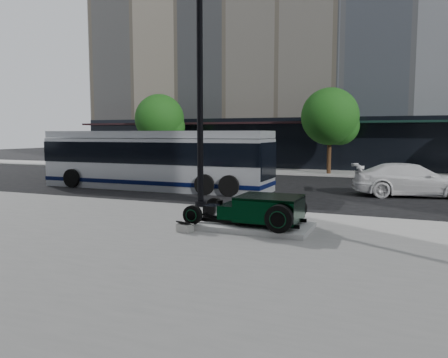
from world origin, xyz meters
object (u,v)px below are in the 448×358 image
at_px(hot_rod, 262,209).
at_px(transit_bus, 155,159).
at_px(white_sedan, 411,180).
at_px(lamppost, 200,112).

distance_m(hot_rod, transit_bus, 11.17).
bearing_deg(white_sedan, lamppost, 119.13).
xyz_separation_m(transit_bus, white_sedan, (12.10, 1.87, -0.75)).
xyz_separation_m(lamppost, transit_bus, (-4.80, 4.76, -2.09)).
relative_size(hot_rod, white_sedan, 0.64).
bearing_deg(hot_rod, transit_bus, 136.46).
relative_size(lamppost, white_sedan, 1.47).
relative_size(transit_bus, white_sedan, 2.39).
bearing_deg(transit_bus, lamppost, -44.77).
bearing_deg(lamppost, hot_rod, -41.64).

